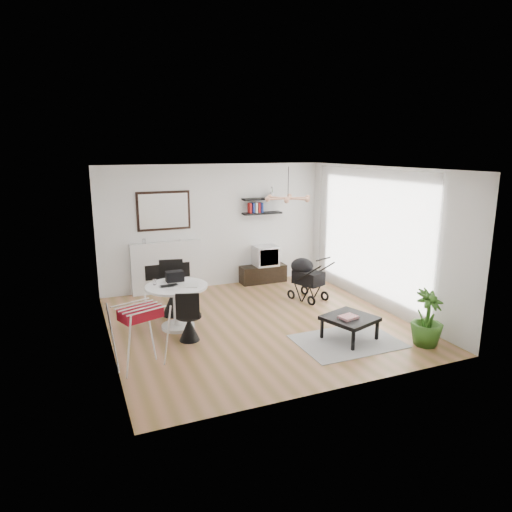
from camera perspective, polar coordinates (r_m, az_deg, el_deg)
name	(u,v)px	position (r m, az deg, el deg)	size (l,w,h in m)	color
floor	(258,323)	(8.17, 0.28, -8.35)	(5.00, 5.00, 0.00)	olive
ceiling	(258,168)	(7.61, 0.31, 10.92)	(5.00, 5.00, 0.00)	white
wall_back	(214,226)	(10.09, -5.24, 3.72)	(5.00, 5.00, 0.00)	white
wall_left	(105,262)	(7.21, -18.34, -0.73)	(5.00, 5.00, 0.00)	white
wall_right	(379,238)	(9.03, 15.09, 2.20)	(5.00, 5.00, 0.00)	white
sheer_curtain	(368,236)	(9.13, 13.83, 2.38)	(0.04, 3.60, 2.60)	white
fireplace	(167,261)	(9.88, -11.12, -0.61)	(1.50, 0.17, 2.16)	white
shelf_lower	(262,213)	(10.31, 0.76, 5.38)	(0.90, 0.25, 0.04)	black
shelf_upper	(262,199)	(10.27, 0.77, 7.15)	(0.90, 0.25, 0.04)	black
pendant_lamp	(288,198)	(8.21, 4.02, 7.21)	(0.90, 0.90, 0.10)	tan
tv_console	(263,274)	(10.53, 0.88, -2.24)	(1.06, 0.37, 0.40)	black
crt_tv	(265,256)	(10.44, 1.19, 0.06)	(0.53, 0.46, 0.46)	silver
dining_table	(177,300)	(7.90, -9.84, -5.44)	(1.05, 1.05, 0.77)	white
laptop	(170,286)	(7.75, -10.74, -3.73)	(0.29, 0.19, 0.02)	black
black_bag	(175,276)	(8.03, -10.13, -2.51)	(0.30, 0.18, 0.18)	black
newspaper	(189,285)	(7.77, -8.43, -3.64)	(0.32, 0.26, 0.01)	white
drinking_glass	(155,282)	(7.91, -12.56, -3.18)	(0.06, 0.06, 0.10)	white
chair_far	(173,298)	(8.60, -10.40, -5.22)	(0.50, 0.52, 1.01)	black
chair_near	(189,325)	(7.44, -8.36, -8.52)	(0.44, 0.45, 0.85)	black
drying_rack	(140,336)	(6.58, -14.29, -9.63)	(0.79, 0.77, 0.94)	white
stroller	(306,280)	(9.37, 6.30, -2.98)	(0.71, 0.86, 0.94)	black
rug	(347,341)	(7.57, 11.33, -10.41)	(1.61, 1.16, 0.01)	#A8A8A8
coffee_table	(350,319)	(7.54, 11.65, -7.75)	(0.92, 0.92, 0.37)	black
magazines	(348,317)	(7.45, 11.47, -7.49)	(0.27, 0.22, 0.04)	#C63141
potted_plant	(427,318)	(7.63, 20.64, -7.29)	(0.50, 0.50, 0.89)	#31621C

